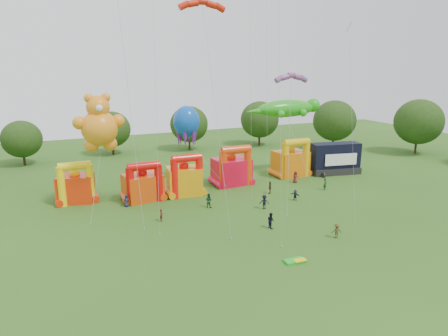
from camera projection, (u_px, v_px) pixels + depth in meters
name	position (u px, v px, depth m)	size (l,w,h in m)	color
ground	(305.00, 272.00, 36.18)	(160.00, 160.00, 0.00)	#274F16
tree_ring	(293.00, 207.00, 34.70)	(123.16, 125.25, 12.07)	#352314
bouncy_castle_0	(76.00, 186.00, 54.27)	(5.39, 4.74, 5.87)	red
bouncy_castle_1	(143.00, 185.00, 55.04)	(5.48, 4.66, 5.68)	#D03F0B
bouncy_castle_2	(185.00, 179.00, 57.28)	(5.14, 4.32, 6.20)	orange
bouncy_castle_3	(232.00, 169.00, 62.33)	(5.58, 4.57, 6.40)	red
bouncy_castle_4	(291.00, 161.00, 67.24)	(5.54, 4.55, 6.53)	orange
stage_trailer	(335.00, 159.00, 68.58)	(8.84, 4.63, 5.35)	black
teddy_bear_kite	(98.00, 154.00, 49.89)	(6.42, 8.39, 14.92)	orange
gecko_kite	(292.00, 125.00, 65.43)	(13.95, 8.14, 12.84)	#239D16
octopus_kite	(201.00, 152.00, 61.93)	(6.14, 10.18, 12.17)	#0C4BB5
parafoil_kites	(242.00, 128.00, 47.60)	(25.10, 12.98, 29.63)	red
diamond_kites	(255.00, 83.00, 46.14)	(24.43, 21.16, 37.64)	red
folded_kite_bundle	(295.00, 261.00, 37.98)	(2.06, 1.19, 0.31)	green
spectator_0	(126.00, 201.00, 52.68)	(0.82, 0.53, 1.67)	#242137
spectator_1	(161.00, 215.00, 47.79)	(0.57, 0.38, 1.58)	#5A1920
spectator_2	(209.00, 200.00, 52.42)	(0.93, 0.72, 1.91)	#1C4825
spectator_3	(264.00, 202.00, 51.86)	(1.23, 0.71, 1.90)	black
spectator_4	(270.00, 188.00, 58.06)	(1.08, 0.45, 1.84)	#42301A
spectator_5	(295.00, 195.00, 55.20)	(1.42, 0.45, 1.54)	#25233A
spectator_6	(295.00, 177.00, 63.47)	(0.91, 0.59, 1.86)	maroon
spectator_7	(325.00, 184.00, 59.72)	(0.67, 0.44, 1.85)	#183C1B
spectator_8	(271.00, 220.00, 45.79)	(0.89, 0.69, 1.83)	black
spectator_9	(337.00, 231.00, 43.15)	(1.07, 0.61, 1.65)	#3F3B19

